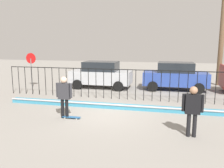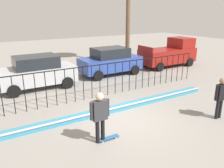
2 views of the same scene
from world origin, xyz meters
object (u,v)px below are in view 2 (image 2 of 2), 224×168
Objects in this scene: camera_operator at (221,94)px; skateboard at (108,138)px; pickup_truck at (170,53)px; parked_car_silver at (37,72)px; parked_car_blue at (110,61)px; skateboarder at (100,113)px.

skateboard is at bearing 6.10° from camera_operator.
skateboard is at bearing -147.11° from pickup_truck.
parked_car_silver is 5.20m from parked_car_blue.
parked_car_blue is (4.48, 7.53, 0.91)m from skateboard.
parked_car_silver is (-5.51, 7.94, -0.09)m from camera_operator.
camera_operator is at bearing -52.73° from parked_car_silver.
parked_car_blue reaches higher than camera_operator.
parked_car_blue is (5.18, 0.46, 0.00)m from parked_car_silver.
skateboard is 12.44m from pickup_truck.
skateboarder is 2.25× the size of skateboard.
skateboarder is 5.20m from camera_operator.
pickup_truck reaches higher than skateboarder.
parked_car_blue is at bearing 65.96° from skateboard.
camera_operator is at bearing -3.60° from skateboard.
camera_operator is 9.72m from pickup_truck.
skateboarder is at bearing -178.28° from skateboard.
skateboarder is 0.42× the size of parked_car_blue.
parked_car_blue is 0.91× the size of pickup_truck.
pickup_truck is at bearing 4.11° from parked_car_silver.
parked_car_silver reaches higher than camera_operator.
skateboarder is 7.05m from parked_car_silver.
skateboard is at bearing -81.86° from parked_car_silver.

